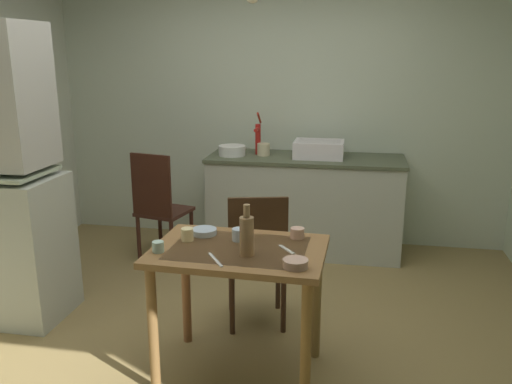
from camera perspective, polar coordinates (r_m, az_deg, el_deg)
ground_plane at (r=3.66m, az=-2.25°, el=-14.92°), size 5.31×5.31×0.00m
wall_back at (r=5.17m, az=2.54°, el=8.89°), size 4.41×0.10×2.56m
counter_cabinet at (r=4.93m, az=5.25°, el=-1.31°), size 1.77×0.64×0.89m
sink_basin at (r=4.80m, az=6.79°, el=4.63°), size 0.44×0.34×0.15m
hand_pump at (r=4.90m, az=0.20°, el=6.03°), size 0.05×0.27×0.39m
mixing_bowl_counter at (r=4.87m, az=-2.59°, el=4.49°), size 0.25×0.25×0.09m
stoneware_crock at (r=4.86m, az=0.82°, el=4.60°), size 0.11×0.11×0.11m
dining_table at (r=2.98m, az=-1.85°, el=-8.37°), size 0.97×0.68×0.78m
chair_far_side at (r=3.54m, az=0.10°, el=-7.12°), size 0.49×0.49×0.94m
chair_by_counter at (r=4.68m, az=-10.35°, el=-1.49°), size 0.48×0.48×1.00m
serving_bowl_wide at (r=2.68m, az=4.28°, el=-7.66°), size 0.13×0.13×0.04m
soup_bowl_small at (r=3.14m, az=-5.59°, el=-4.27°), size 0.15×0.15×0.03m
teacup_cream at (r=3.08m, az=4.47°, el=-4.42°), size 0.08×0.08×0.06m
mug_tall at (r=2.91m, az=-10.50°, el=-5.82°), size 0.06×0.06×0.06m
teacup_mint at (r=3.05m, az=-7.41°, el=-4.56°), size 0.07×0.07×0.07m
mug_dark at (r=3.03m, az=-1.84°, el=-4.60°), size 0.08×0.08×0.07m
glass_bottle at (r=2.79m, az=-1.01°, el=-4.64°), size 0.08×0.08×0.28m
table_knife at (r=2.77m, az=-4.41°, el=-7.28°), size 0.12×0.18×0.00m
teaspoon_near_bowl at (r=2.90m, az=3.31°, el=-6.20°), size 0.11×0.13×0.00m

